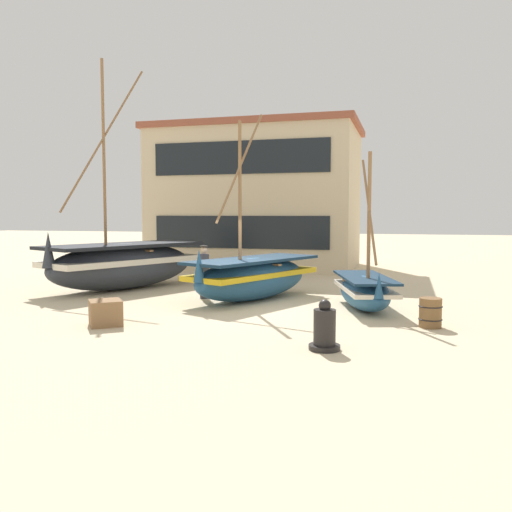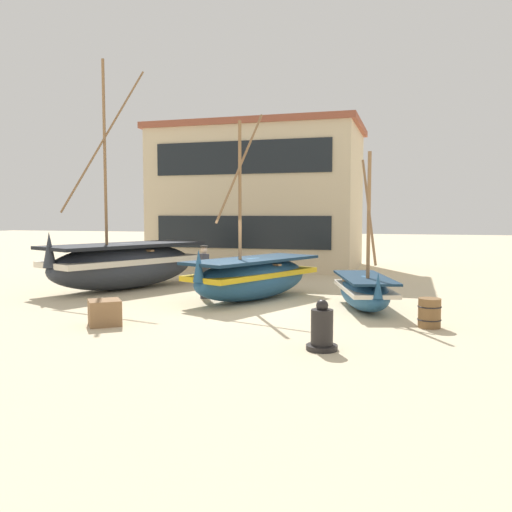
{
  "view_description": "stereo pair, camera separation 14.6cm",
  "coord_description": "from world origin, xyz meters",
  "px_view_note": "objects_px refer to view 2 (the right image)",
  "views": [
    {
      "loc": [
        4.41,
        -14.61,
        2.67
      ],
      "look_at": [
        0.0,
        1.0,
        1.4
      ],
      "focal_mm": 37.42,
      "sensor_mm": 36.0,
      "label": 1
    },
    {
      "loc": [
        4.55,
        -14.56,
        2.67
      ],
      "look_at": [
        0.0,
        1.0,
        1.4
      ],
      "focal_mm": 37.42,
      "sensor_mm": 36.0,
      "label": 2
    }
  ],
  "objects_px": {
    "capstan_winch": "(322,330)",
    "harbor_building_main": "(259,197)",
    "fishing_boat_far_right": "(364,290)",
    "fishing_boat_centre_large": "(124,264)",
    "fisherman_by_hull": "(204,272)",
    "wooden_barrel": "(429,313)",
    "cargo_crate": "(105,313)",
    "fishing_boat_near_left": "(253,277)"
  },
  "relations": [
    {
      "from": "fishing_boat_far_right",
      "to": "capstan_winch",
      "type": "xyz_separation_m",
      "value": [
        -0.41,
        -4.87,
        -0.13
      ]
    },
    {
      "from": "fishing_boat_near_left",
      "to": "fisherman_by_hull",
      "type": "bearing_deg",
      "value": -174.18
    },
    {
      "from": "wooden_barrel",
      "to": "cargo_crate",
      "type": "relative_size",
      "value": 0.95
    },
    {
      "from": "fisherman_by_hull",
      "to": "capstan_winch",
      "type": "relative_size",
      "value": 1.68
    },
    {
      "from": "fishing_boat_centre_large",
      "to": "wooden_barrel",
      "type": "height_order",
      "value": "fishing_boat_centre_large"
    },
    {
      "from": "fishing_boat_far_right",
      "to": "fisherman_by_hull",
      "type": "distance_m",
      "value": 5.1
    },
    {
      "from": "fishing_boat_centre_large",
      "to": "harbor_building_main",
      "type": "xyz_separation_m",
      "value": [
        2.35,
        9.28,
        2.64
      ]
    },
    {
      "from": "fishing_boat_near_left",
      "to": "fishing_boat_far_right",
      "type": "bearing_deg",
      "value": -11.28
    },
    {
      "from": "fishing_boat_far_right",
      "to": "harbor_building_main",
      "type": "bearing_deg",
      "value": 119.56
    },
    {
      "from": "fishing_boat_far_right",
      "to": "fishing_boat_centre_large",
      "type": "bearing_deg",
      "value": 168.55
    },
    {
      "from": "fishing_boat_far_right",
      "to": "fishing_boat_near_left",
      "type": "bearing_deg",
      "value": 168.72
    },
    {
      "from": "fishing_boat_far_right",
      "to": "harbor_building_main",
      "type": "height_order",
      "value": "harbor_building_main"
    },
    {
      "from": "capstan_winch",
      "to": "fisherman_by_hull",
      "type": "bearing_deg",
      "value": 130.72
    },
    {
      "from": "cargo_crate",
      "to": "harbor_building_main",
      "type": "xyz_separation_m",
      "value": [
        -0.43,
        15.02,
        3.24
      ]
    },
    {
      "from": "fishing_boat_far_right",
      "to": "harbor_building_main",
      "type": "distance_m",
      "value": 13.03
    },
    {
      "from": "fishing_boat_far_right",
      "to": "harbor_building_main",
      "type": "xyz_separation_m",
      "value": [
        -6.25,
        11.02,
        3.01
      ]
    },
    {
      "from": "fishing_boat_centre_large",
      "to": "cargo_crate",
      "type": "bearing_deg",
      "value": -64.11
    },
    {
      "from": "cargo_crate",
      "to": "fishing_boat_far_right",
      "type": "bearing_deg",
      "value": 34.44
    },
    {
      "from": "capstan_winch",
      "to": "harbor_building_main",
      "type": "height_order",
      "value": "harbor_building_main"
    },
    {
      "from": "fishing_boat_near_left",
      "to": "fishing_boat_centre_large",
      "type": "distance_m",
      "value": 5.21
    },
    {
      "from": "wooden_barrel",
      "to": "fishing_boat_centre_large",
      "type": "bearing_deg",
      "value": 159.53
    },
    {
      "from": "harbor_building_main",
      "to": "cargo_crate",
      "type": "bearing_deg",
      "value": -88.35
    },
    {
      "from": "fishing_boat_near_left",
      "to": "cargo_crate",
      "type": "relative_size",
      "value": 7.85
    },
    {
      "from": "capstan_winch",
      "to": "harbor_building_main",
      "type": "xyz_separation_m",
      "value": [
        -5.85,
        15.89,
        3.14
      ]
    },
    {
      "from": "fishing_boat_centre_large",
      "to": "capstan_winch",
      "type": "xyz_separation_m",
      "value": [
        8.2,
        -6.61,
        -0.5
      ]
    },
    {
      "from": "fishing_boat_centre_large",
      "to": "harbor_building_main",
      "type": "distance_m",
      "value": 9.93
    },
    {
      "from": "fishing_boat_near_left",
      "to": "wooden_barrel",
      "type": "height_order",
      "value": "fishing_boat_near_left"
    },
    {
      "from": "fishing_boat_near_left",
      "to": "cargo_crate",
      "type": "bearing_deg",
      "value": -116.33
    },
    {
      "from": "capstan_winch",
      "to": "fishing_boat_near_left",
      "type": "bearing_deg",
      "value": 119.06
    },
    {
      "from": "fisherman_by_hull",
      "to": "cargo_crate",
      "type": "height_order",
      "value": "fisherman_by_hull"
    },
    {
      "from": "capstan_winch",
      "to": "wooden_barrel",
      "type": "height_order",
      "value": "capstan_winch"
    },
    {
      "from": "fishing_boat_near_left",
      "to": "capstan_winch",
      "type": "distance_m",
      "value": 6.38
    },
    {
      "from": "fishing_boat_near_left",
      "to": "fishing_boat_centre_large",
      "type": "height_order",
      "value": "fishing_boat_centre_large"
    },
    {
      "from": "fishing_boat_near_left",
      "to": "capstan_winch",
      "type": "relative_size",
      "value": 5.76
    },
    {
      "from": "fisherman_by_hull",
      "to": "capstan_winch",
      "type": "height_order",
      "value": "fisherman_by_hull"
    },
    {
      "from": "fisherman_by_hull",
      "to": "cargo_crate",
      "type": "xyz_separation_m",
      "value": [
        -0.76,
        -4.53,
        -0.53
      ]
    },
    {
      "from": "fishing_boat_far_right",
      "to": "capstan_winch",
      "type": "distance_m",
      "value": 4.89
    },
    {
      "from": "fishing_boat_near_left",
      "to": "cargo_crate",
      "type": "distance_m",
      "value": 5.25
    },
    {
      "from": "cargo_crate",
      "to": "fishing_boat_near_left",
      "type": "bearing_deg",
      "value": 63.67
    },
    {
      "from": "cargo_crate",
      "to": "capstan_winch",
      "type": "bearing_deg",
      "value": -9.2
    },
    {
      "from": "fishing_boat_centre_large",
      "to": "fisherman_by_hull",
      "type": "xyz_separation_m",
      "value": [
        3.54,
        -1.2,
        -0.07
      ]
    },
    {
      "from": "fishing_boat_near_left",
      "to": "fishing_boat_far_right",
      "type": "distance_m",
      "value": 3.57
    }
  ]
}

